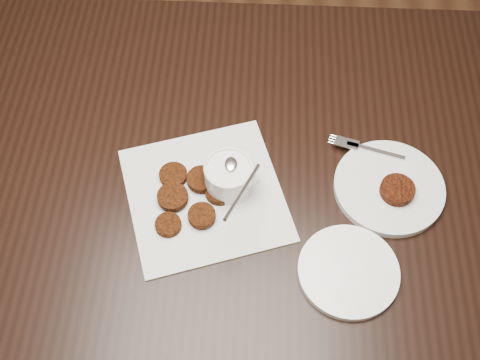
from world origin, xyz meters
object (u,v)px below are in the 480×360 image
Objects in this scene: table at (186,238)px; plate_empty at (348,271)px; plate_with_patty at (390,185)px; sauce_ramekin at (229,167)px; napkin at (205,194)px.

table is 7.93× the size of plate_empty.
plate_with_patty is (0.45, -0.05, 0.39)m from table.
plate_with_patty is at bearing 1.32° from sauce_ramekin.
napkin is (0.08, -0.08, 0.38)m from table.
plate_with_patty is at bearing 64.16° from plate_empty.
sauce_ramekin is 0.71× the size of plate_empty.
napkin is 0.33m from plate_empty.
table is at bearing 173.43° from plate_with_patty.
plate_empty is at bearing -29.06° from napkin.
napkin is 0.38m from plate_with_patty.
napkin is at bearing -47.99° from table.
sauce_ramekin is at bearing -178.68° from plate_with_patty.
plate_empty reaches higher than napkin.
napkin is 1.60× the size of plate_empty.
sauce_ramekin reaches higher than plate_with_patty.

